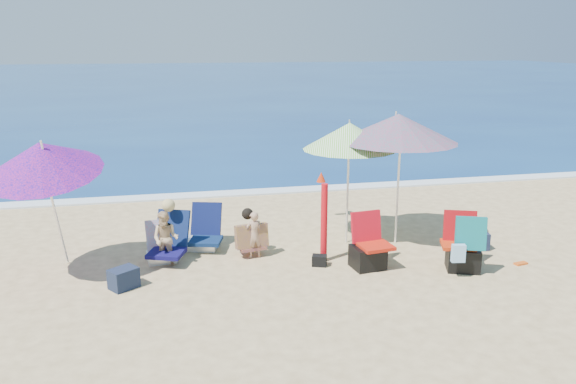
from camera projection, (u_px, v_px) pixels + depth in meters
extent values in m
plane|color=#D8BC84|center=(321.00, 277.00, 8.66)|extent=(120.00, 120.00, 0.00)
cube|color=navy|center=(189.00, 81.00, 51.19)|extent=(120.00, 80.00, 0.12)
cube|color=white|center=(264.00, 192.00, 13.48)|extent=(120.00, 0.50, 0.04)
cylinder|color=white|center=(398.00, 184.00, 9.88)|extent=(0.05, 0.05, 2.13)
cone|color=#D11B51|center=(398.00, 128.00, 9.68)|extent=(2.54, 2.54, 0.48)
cylinder|color=silver|center=(396.00, 115.00, 9.66)|extent=(0.04, 0.04, 0.13)
cylinder|color=silver|center=(348.00, 189.00, 9.91)|extent=(0.05, 0.05, 1.97)
cone|color=#4AB91C|center=(350.00, 136.00, 9.80)|extent=(2.05, 2.05, 0.47)
cylinder|color=silver|center=(349.00, 123.00, 9.88)|extent=(0.04, 0.04, 0.12)
cylinder|color=white|center=(55.00, 211.00, 8.74)|extent=(0.18, 0.49, 1.86)
cone|color=#BE1B7B|center=(42.00, 158.00, 8.18)|extent=(2.07, 2.12, 0.86)
cylinder|color=white|center=(42.00, 145.00, 8.00)|extent=(0.05, 0.07, 0.13)
cylinder|color=red|center=(324.00, 223.00, 9.14)|extent=(0.14, 0.14, 1.30)
cone|color=red|center=(321.00, 177.00, 9.19)|extent=(0.20, 0.20, 0.16)
cube|color=#0C2045|center=(206.00, 241.00, 9.69)|extent=(0.62, 0.58, 0.06)
cube|color=#0B133F|center=(206.00, 219.00, 9.96)|extent=(0.58, 0.43, 0.55)
cube|color=white|center=(202.00, 243.00, 9.88)|extent=(0.65, 0.61, 0.17)
cube|color=#BF5643|center=(162.00, 253.00, 9.23)|extent=(0.48, 0.44, 0.05)
cube|color=#DE4E5F|center=(159.00, 234.00, 9.40)|extent=(0.46, 0.31, 0.46)
cube|color=silver|center=(162.00, 257.00, 9.29)|extent=(0.50, 0.46, 0.14)
cube|color=red|center=(375.00, 246.00, 8.90)|extent=(0.56, 0.51, 0.05)
cube|color=red|center=(366.00, 227.00, 9.05)|extent=(0.51, 0.20, 0.50)
cube|color=black|center=(368.00, 257.00, 8.99)|extent=(0.54, 0.49, 0.36)
cube|color=red|center=(458.00, 245.00, 8.93)|extent=(0.63, 0.60, 0.05)
cube|color=#A10B11|center=(460.00, 226.00, 9.04)|extent=(0.52, 0.31, 0.51)
cube|color=black|center=(463.00, 259.00, 8.91)|extent=(0.61, 0.58, 0.36)
cube|color=#0A8480|center=(471.00, 233.00, 8.56)|extent=(0.48, 0.31, 0.51)
cube|color=#90C2E7|center=(458.00, 253.00, 8.51)|extent=(0.21, 0.12, 0.27)
imported|color=tan|center=(254.00, 235.00, 9.36)|extent=(0.32, 0.24, 0.79)
cube|color=#481075|center=(251.00, 246.00, 9.52)|extent=(0.50, 0.46, 0.05)
cube|color=#380D5F|center=(252.00, 236.00, 9.39)|extent=(0.57, 0.29, 0.40)
sphere|color=black|center=(247.00, 214.00, 9.45)|extent=(0.19, 0.19, 0.19)
imported|color=tan|center=(166.00, 239.00, 9.02)|extent=(0.52, 0.47, 0.89)
cube|color=#0F0C45|center=(166.00, 253.00, 9.11)|extent=(0.67, 0.64, 0.06)
cube|color=#0C1A43|center=(173.00, 228.00, 9.42)|extent=(0.62, 0.48, 0.58)
sphere|color=tan|center=(168.00, 205.00, 9.28)|extent=(0.22, 0.22, 0.22)
cube|color=#192237|center=(124.00, 278.00, 8.25)|extent=(0.48, 0.45, 0.30)
cube|color=#1C253E|center=(476.00, 240.00, 9.82)|extent=(0.43, 0.34, 0.30)
cube|color=black|center=(319.00, 260.00, 9.09)|extent=(0.27, 0.23, 0.18)
cube|color=#D65316|center=(521.00, 263.00, 9.16)|extent=(0.23, 0.14, 0.03)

